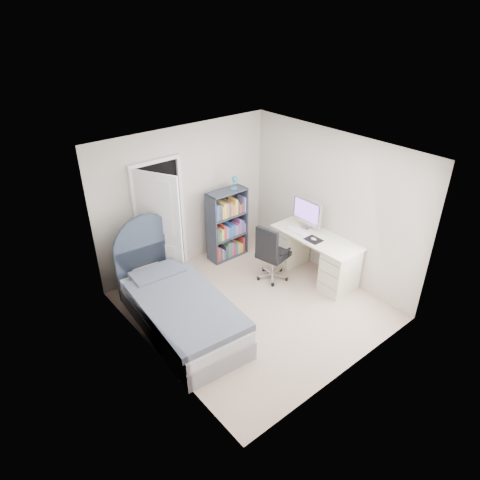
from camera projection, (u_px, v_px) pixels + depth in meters
room_shell at (254, 237)px, 6.17m from camera, size 3.50×3.70×2.60m
door at (160, 226)px, 6.93m from camera, size 0.92×0.75×2.06m
bed at (179, 307)px, 6.24m from camera, size 1.25×2.36×1.40m
nightstand at (140, 268)px, 6.98m from camera, size 0.43×0.43×0.63m
floor_lamp at (162, 252)px, 7.09m from camera, size 0.21×0.21×1.44m
bookcase at (227, 227)px, 7.80m from camera, size 0.74×0.32×1.57m
desk at (314, 254)px, 7.35m from camera, size 0.63×1.59×1.30m
office_chair at (271, 251)px, 7.13m from camera, size 0.56×0.58×1.04m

